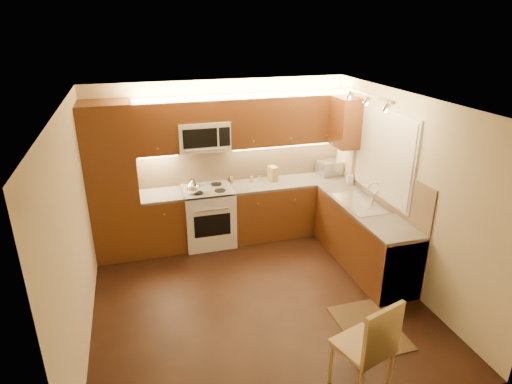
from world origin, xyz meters
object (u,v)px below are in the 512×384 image
object	(u,v)px
toaster_oven	(330,168)
sink	(361,199)
dining_chair	(363,344)
microwave	(203,135)
kettle	(193,186)
stove	(209,216)
knife_block	(273,174)
soap_bottle	(350,178)

from	to	relation	value
toaster_oven	sink	bearing A→B (deg)	-100.36
toaster_oven	dining_chair	world-z (taller)	toaster_oven
sink	dining_chair	distance (m)	2.50
sink	microwave	bearing A→B (deg)	147.79
microwave	dining_chair	distance (m)	3.74
kettle	toaster_oven	world-z (taller)	kettle
stove	microwave	world-z (taller)	microwave
sink	knife_block	world-z (taller)	knife_block
sink	toaster_oven	distance (m)	1.26
knife_block	soap_bottle	size ratio (longest dim) A/B	1.13
microwave	dining_chair	xyz separation A→B (m)	(0.86, -3.44, -1.20)
stove	toaster_oven	world-z (taller)	toaster_oven
kettle	toaster_oven	size ratio (longest dim) A/B	0.59
toaster_oven	soap_bottle	size ratio (longest dim) A/B	1.88
toaster_oven	knife_block	size ratio (longest dim) A/B	1.66
dining_chair	sink	bearing A→B (deg)	45.25
stove	microwave	xyz separation A→B (m)	(0.00, 0.14, 1.26)
sink	soap_bottle	bearing A→B (deg)	74.25
knife_block	soap_bottle	bearing A→B (deg)	-33.69
kettle	knife_block	size ratio (longest dim) A/B	0.99
microwave	knife_block	xyz separation A→B (m)	(1.09, -0.03, -0.70)
stove	microwave	size ratio (longest dim) A/B	1.21
stove	kettle	bearing A→B (deg)	-149.64
toaster_oven	dining_chair	bearing A→B (deg)	-115.69
soap_bottle	dining_chair	distance (m)	3.27
dining_chair	stove	bearing A→B (deg)	87.48
kettle	toaster_oven	xyz separation A→B (m)	(2.33, 0.27, -0.02)
stove	soap_bottle	xyz separation A→B (m)	(2.21, -0.37, 0.55)
stove	dining_chair	bearing A→B (deg)	-75.42
toaster_oven	stove	bearing A→B (deg)	177.72
kettle	sink	bearing A→B (deg)	-46.66
toaster_oven	dining_chair	size ratio (longest dim) A/B	0.38
stove	sink	xyz separation A→B (m)	(2.00, -1.12, 0.52)
kettle	dining_chair	size ratio (longest dim) A/B	0.23
microwave	sink	distance (m)	2.48
stove	dining_chair	distance (m)	3.41
sink	dining_chair	bearing A→B (deg)	-117.65
knife_block	soap_bottle	world-z (taller)	knife_block
stove	dining_chair	world-z (taller)	dining_chair
microwave	sink	bearing A→B (deg)	-32.21
microwave	knife_block	size ratio (longest dim) A/B	3.18
microwave	soap_bottle	bearing A→B (deg)	-12.82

